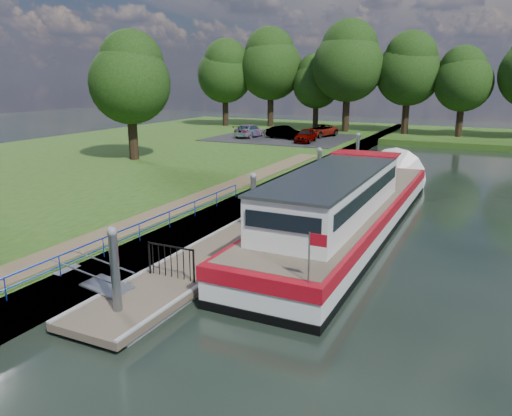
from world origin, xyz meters
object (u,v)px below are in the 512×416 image
at_px(pontoon, 291,210).
at_px(car_b, 284,132).
at_px(car_d, 320,131).
at_px(car_a, 306,135).
at_px(barge, 351,206).
at_px(car_c, 250,131).

distance_m(pontoon, car_b, 26.32).
distance_m(pontoon, car_d, 28.38).
bearing_deg(car_a, barge, -70.08).
relative_size(pontoon, car_a, 7.77).
bearing_deg(car_d, car_c, -136.86).
height_order(pontoon, barge, barge).
height_order(car_a, car_c, car_c).
xyz_separation_m(car_a, car_b, (-2.99, 1.78, -0.01)).
distance_m(car_a, car_c, 7.06).
relative_size(car_b, car_d, 0.86).
distance_m(car_c, car_d, 7.43).
bearing_deg(car_c, car_b, -174.74).
distance_m(car_b, car_c, 3.90).
bearing_deg(car_d, car_b, -114.67).
xyz_separation_m(pontoon, car_c, (-14.32, 23.94, 1.32)).
relative_size(barge, car_a, 5.48).
distance_m(car_a, car_b, 3.48).
relative_size(car_c, car_d, 1.00).
bearing_deg(car_b, car_a, -106.33).
bearing_deg(barge, car_a, 115.00).
distance_m(pontoon, car_c, 27.92).
distance_m(barge, car_d, 30.74).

